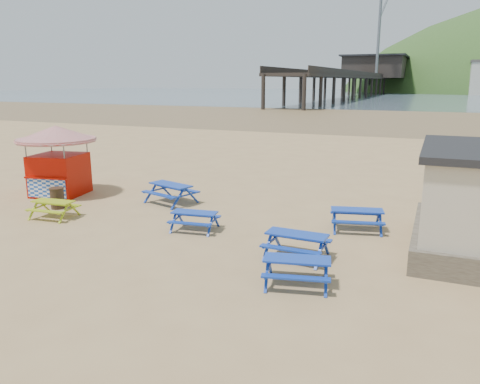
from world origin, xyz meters
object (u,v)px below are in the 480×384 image
at_px(picnic_table_blue_a, 171,193).
at_px(ice_cream_kiosk, 57,152).
at_px(litter_bin, 57,198).
at_px(picnic_table_yellow, 54,209).

xyz_separation_m(picnic_table_blue_a, ice_cream_kiosk, (-5.33, -0.64, 1.54)).
bearing_deg(ice_cream_kiosk, litter_bin, -59.93).
distance_m(picnic_table_yellow, ice_cream_kiosk, 4.14).
bearing_deg(picnic_table_yellow, litter_bin, 122.84).
distance_m(picnic_table_blue_a, ice_cream_kiosk, 5.59).
distance_m(picnic_table_yellow, litter_bin, 1.36).
height_order(picnic_table_blue_a, picnic_table_yellow, picnic_table_blue_a).
relative_size(picnic_table_blue_a, litter_bin, 2.73).
relative_size(picnic_table_blue_a, ice_cream_kiosk, 0.57).
height_order(picnic_table_blue_a, ice_cream_kiosk, ice_cream_kiosk).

